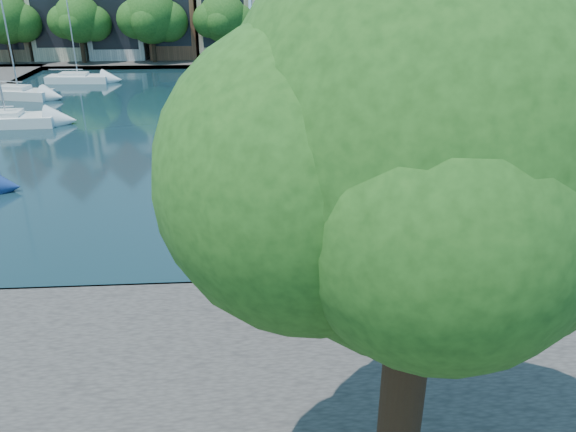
% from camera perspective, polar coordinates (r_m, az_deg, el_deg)
% --- Properties ---
extents(ground, '(160.00, 160.00, 0.00)m').
position_cam_1_polar(ground, '(20.32, -17.39, -7.86)').
color(ground, '#38332B').
rests_on(ground, ground).
extents(water_basin, '(38.00, 50.00, 0.08)m').
position_cam_1_polar(water_basin, '(42.37, -10.49, 9.38)').
color(water_basin, black).
rests_on(water_basin, ground).
extents(far_quay, '(60.00, 16.00, 0.50)m').
position_cam_1_polar(far_quay, '(73.68, -7.89, 15.71)').
color(far_quay, '#4B4541').
rests_on(far_quay, ground).
extents(right_quay, '(14.00, 52.00, 0.50)m').
position_cam_1_polar(right_quay, '(46.59, 22.17, 9.59)').
color(right_quay, '#4B4541').
rests_on(right_quay, ground).
extents(plane_tree, '(8.32, 6.40, 10.62)m').
position_cam_1_polar(plane_tree, '(8.68, 14.65, 5.49)').
color(plane_tree, '#332114').
rests_on(plane_tree, near_quay).
extents(far_tree_far_west, '(7.28, 5.60, 7.68)m').
position_cam_1_polar(far_tree_far_west, '(72.64, -26.76, 17.36)').
color(far_tree_far_west, '#332114').
rests_on(far_tree_far_west, far_quay).
extents(far_tree_west, '(6.76, 5.20, 7.36)m').
position_cam_1_polar(far_tree_west, '(70.09, -20.42, 18.11)').
color(far_tree_west, '#332114').
rests_on(far_tree_west, far_quay).
extents(far_tree_mid_west, '(7.80, 6.00, 8.00)m').
position_cam_1_polar(far_tree_mid_west, '(68.36, -13.64, 18.95)').
color(far_tree_mid_west, '#332114').
rests_on(far_tree_mid_west, far_quay).
extents(far_tree_mid_east, '(7.02, 5.40, 7.52)m').
position_cam_1_polar(far_tree_mid_east, '(67.57, -6.55, 19.24)').
color(far_tree_mid_east, '#332114').
rests_on(far_tree_mid_east, far_quay).
extents(far_tree_east, '(7.54, 5.80, 7.84)m').
position_cam_1_polar(far_tree_east, '(67.71, 0.64, 19.48)').
color(far_tree_east, '#332114').
rests_on(far_tree_east, far_quay).
extents(far_tree_far_east, '(6.76, 5.20, 7.36)m').
position_cam_1_polar(far_tree_far_east, '(68.80, 7.68, 19.22)').
color(far_tree_far_east, '#332114').
rests_on(far_tree_far_east, far_quay).
extents(giraffe_statue, '(3.70, 1.19, 5.31)m').
position_cam_1_polar(giraffe_statue, '(17.00, -0.78, -1.20)').
color(giraffe_statue, '#3E2E1F').
rests_on(giraffe_statue, near_quay).
extents(sailboat_left_c, '(6.77, 2.76, 10.98)m').
position_cam_1_polar(sailboat_left_c, '(44.92, -26.69, 8.89)').
color(sailboat_left_c, silver).
rests_on(sailboat_left_c, water_basin).
extents(sailboat_left_d, '(6.02, 3.36, 10.55)m').
position_cam_1_polar(sailboat_left_d, '(54.51, -25.70, 11.33)').
color(sailboat_left_d, silver).
rests_on(sailboat_left_d, water_basin).
extents(sailboat_left_e, '(6.01, 2.35, 10.22)m').
position_cam_1_polar(sailboat_left_e, '(60.45, -20.55, 13.09)').
color(sailboat_left_e, silver).
rests_on(sailboat_left_e, water_basin).
extents(sailboat_right_a, '(5.33, 1.99, 9.68)m').
position_cam_1_polar(sailboat_right_a, '(30.52, 10.65, 4.80)').
color(sailboat_right_a, silver).
rests_on(sailboat_right_a, water_basin).
extents(sailboat_right_b, '(7.62, 4.58, 11.97)m').
position_cam_1_polar(sailboat_right_b, '(39.19, 6.83, 9.32)').
color(sailboat_right_b, navy).
rests_on(sailboat_right_b, water_basin).
extents(sailboat_right_c, '(4.90, 1.85, 9.94)m').
position_cam_1_polar(sailboat_right_c, '(49.27, 8.27, 12.20)').
color(sailboat_right_c, white).
rests_on(sailboat_right_c, water_basin).
extents(sailboat_right_d, '(6.37, 3.68, 10.77)m').
position_cam_1_polar(sailboat_right_d, '(55.91, 6.84, 13.70)').
color(sailboat_right_d, white).
rests_on(sailboat_right_d, water_basin).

